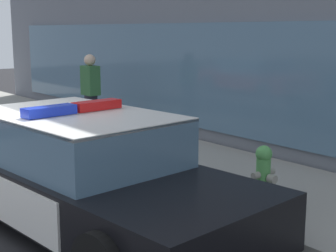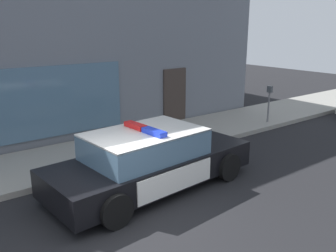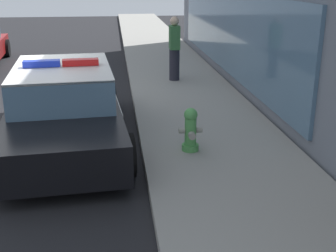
{
  "view_description": "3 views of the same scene",
  "coord_description": "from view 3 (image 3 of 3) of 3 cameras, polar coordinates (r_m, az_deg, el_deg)",
  "views": [
    {
      "loc": [
        6.76,
        -1.64,
        2.36
      ],
      "look_at": [
        2.08,
        2.16,
        1.21
      ],
      "focal_mm": 53.89,
      "sensor_mm": 36.0,
      "label": 1
    },
    {
      "loc": [
        -2.75,
        -5.14,
        3.65
      ],
      "look_at": [
        2.46,
        1.78,
        1.21
      ],
      "focal_mm": 38.68,
      "sensor_mm": 36.0,
      "label": 2
    },
    {
      "loc": [
        9.3,
        2.18,
        2.92
      ],
      "look_at": [
        3.18,
        2.93,
        0.8
      ],
      "focal_mm": 47.29,
      "sensor_mm": 36.0,
      "label": 3
    }
  ],
  "objects": [
    {
      "name": "ground",
      "position": [
        9.99,
        -19.22,
        0.93
      ],
      "size": [
        48.0,
        48.0,
        0.0
      ],
      "primitive_type": "plane",
      "color": "black"
    },
    {
      "name": "sidewalk",
      "position": [
        9.88,
        3.35,
        2.24
      ],
      "size": [
        48.0,
        2.63,
        0.15
      ],
      "primitive_type": "cube",
      "color": "gray",
      "rests_on": "ground"
    },
    {
      "name": "fire_hydrant",
      "position": [
        7.24,
        2.92,
        -0.54
      ],
      "size": [
        0.34,
        0.39,
        0.73
      ],
      "color": "#4C994C",
      "rests_on": "sidewalk"
    },
    {
      "name": "police_cruiser",
      "position": [
        8.12,
        -13.21,
        2.48
      ],
      "size": [
        5.0,
        2.37,
        1.49
      ],
      "rotation": [
        0.0,
        0.0,
        0.08
      ],
      "color": "black",
      "rests_on": "ground"
    },
    {
      "name": "pedestrian_on_sidewalk",
      "position": [
        12.11,
        0.84,
        9.95
      ],
      "size": [
        0.4,
        0.28,
        1.71
      ],
      "rotation": [
        0.0,
        0.0,
        1.57
      ],
      "color": "#23232D",
      "rests_on": "sidewalk"
    }
  ]
}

